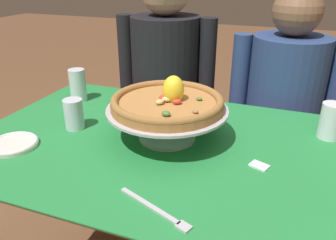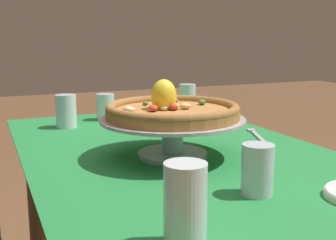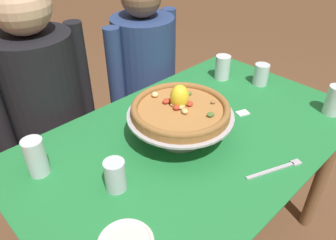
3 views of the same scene
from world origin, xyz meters
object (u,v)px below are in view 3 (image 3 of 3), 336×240
at_px(sugar_packet, 243,113).
at_px(pizza_stand, 180,121).
at_px(water_glass_side_left, 115,177).
at_px(dinner_fork, 277,169).
at_px(water_glass_front_right, 334,102).
at_px(water_glass_back_left, 36,159).
at_px(water_glass_side_right, 261,76).
at_px(diner_right, 145,90).
at_px(pizza, 180,108).
at_px(diner_left, 50,122).
at_px(water_glass_back_right, 222,69).

bearing_deg(sugar_packet, pizza_stand, 166.93).
xyz_separation_m(water_glass_side_left, dinner_fork, (0.43, -0.30, -0.04)).
bearing_deg(water_glass_front_right, dinner_fork, -177.03).
height_order(water_glass_front_right, dinner_fork, water_glass_front_right).
xyz_separation_m(pizza_stand, water_glass_back_left, (-0.46, 0.18, -0.02)).
relative_size(dinner_fork, sugar_packet, 4.09).
height_order(water_glass_side_left, water_glass_side_right, water_glass_side_left).
bearing_deg(diner_right, pizza_stand, -119.37).
distance_m(water_glass_side_right, diner_right, 0.65).
xyz_separation_m(pizza, water_glass_front_right, (0.56, -0.32, -0.07)).
relative_size(pizza, diner_left, 0.28).
bearing_deg(water_glass_back_left, sugar_packet, -18.52).
bearing_deg(water_glass_side_left, water_glass_side_right, 4.30).
bearing_deg(water_glass_back_right, pizza_stand, -158.88).
bearing_deg(water_glass_back_right, pizza, -158.98).
relative_size(pizza, sugar_packet, 7.00).
bearing_deg(water_glass_side_right, diner_left, 144.38).
relative_size(water_glass_back_left, dinner_fork, 0.64).
distance_m(water_glass_back_right, diner_left, 0.85).
xyz_separation_m(water_glass_front_right, dinner_fork, (-0.46, -0.02, -0.05)).
height_order(pizza, water_glass_side_left, pizza).
bearing_deg(dinner_fork, diner_right, 76.29).
height_order(pizza, water_glass_back_right, pizza).
distance_m(water_glass_front_right, dinner_fork, 0.46).
distance_m(water_glass_side_right, dinner_fork, 0.60).
bearing_deg(dinner_fork, diner_left, 109.89).
bearing_deg(water_glass_side_left, dinner_fork, -35.16).
distance_m(pizza_stand, water_glass_back_right, 0.52).
xyz_separation_m(pizza_stand, water_glass_front_right, (0.56, -0.32, -0.02)).
relative_size(pizza_stand, diner_left, 0.30).
relative_size(water_glass_side_left, dinner_fork, 0.51).
distance_m(water_glass_back_left, dinner_fork, 0.78).
relative_size(water_glass_side_left, water_glass_back_left, 0.79).
bearing_deg(diner_left, sugar_packet, -51.45).
xyz_separation_m(water_glass_side_left, sugar_packet, (0.62, -0.03, -0.04)).
relative_size(water_glass_side_right, diner_left, 0.08).
bearing_deg(water_glass_back_right, water_glass_side_right, -62.94).
distance_m(diner_left, diner_right, 0.57).
relative_size(water_glass_back_right, dinner_fork, 0.57).
bearing_deg(pizza_stand, dinner_fork, -72.86).
distance_m(dinner_fork, diner_right, 0.98).
distance_m(water_glass_back_right, water_glass_side_right, 0.18).
height_order(water_glass_front_right, diner_right, diner_right).
relative_size(water_glass_front_right, diner_left, 0.10).
bearing_deg(water_glass_front_right, water_glass_back_left, 153.78).
bearing_deg(diner_right, water_glass_side_left, -135.86).
xyz_separation_m(pizza_stand, diner_right, (0.34, 0.60, -0.24)).
distance_m(water_glass_back_right, sugar_packet, 0.32).
relative_size(water_glass_back_right, water_glass_side_right, 1.16).
distance_m(water_glass_back_right, water_glass_front_right, 0.51).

